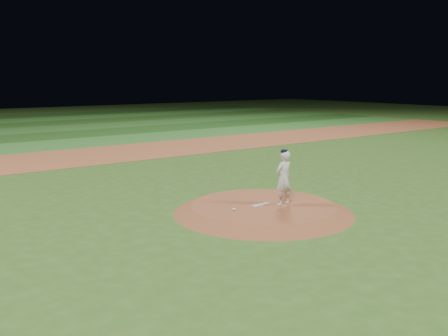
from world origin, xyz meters
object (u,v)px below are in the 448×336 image
object	(u,v)px
rosin_bag	(234,209)
pitcher_on_mound	(284,178)
pitchers_mound	(263,209)
pitching_rubber	(261,205)

from	to	relation	value
rosin_bag	pitcher_on_mound	size ratio (longest dim) A/B	0.06
pitcher_on_mound	rosin_bag	bearing A→B (deg)	165.19
pitchers_mound	pitcher_on_mound	world-z (taller)	pitcher_on_mound
pitching_rubber	rosin_bag	world-z (taller)	rosin_bag
pitcher_on_mound	pitchers_mound	bearing A→B (deg)	140.67
pitchers_mound	pitcher_on_mound	bearing A→B (deg)	-39.33
pitchers_mound	pitcher_on_mound	xyz separation A→B (m)	(0.47, -0.39, 0.97)
rosin_bag	pitchers_mound	bearing A→B (deg)	-1.60
rosin_bag	pitcher_on_mound	bearing A→B (deg)	-14.81
pitchers_mound	pitching_rubber	bearing A→B (deg)	-173.87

